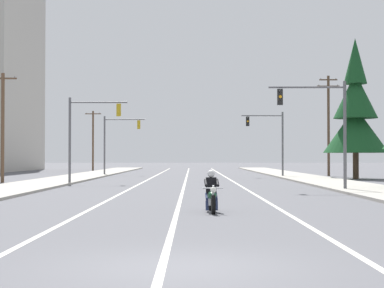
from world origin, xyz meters
name	(u,v)px	position (x,y,z in m)	size (l,w,h in m)	color
ground_plane	(176,267)	(0.00, 0.00, 0.00)	(400.00, 400.00, 0.00)	#515156
lane_stripe_center	(184,178)	(-0.29, 45.00, 0.00)	(0.16, 100.00, 0.01)	beige
lane_stripe_left	(148,178)	(-3.48, 45.00, 0.00)	(0.16, 100.00, 0.01)	beige
lane_stripe_right	(225,178)	(3.44, 45.00, 0.00)	(0.16, 100.00, 0.01)	beige
sidewalk_kerb_right	(313,180)	(10.29, 40.00, 0.07)	(4.40, 110.00, 0.14)	#9E998E
sidewalk_kerb_left	(60,180)	(-10.29, 40.00, 0.07)	(4.40, 110.00, 0.14)	#9E998E
motorcycle_with_rider	(209,195)	(0.91, 10.86, 0.59)	(0.70, 2.19, 1.46)	black
traffic_signal_near_right	(320,119)	(7.62, 24.40, 4.07)	(4.39, 0.37, 6.20)	#56565B
traffic_signal_near_left	(84,127)	(-7.39, 34.19, 4.06)	(4.24, 0.37, 6.20)	#56565B
traffic_signal_mid_right	(268,135)	(7.75, 48.69, 4.04)	(4.02, 0.47, 6.20)	#56565B
traffic_signal_mid_left	(113,136)	(-7.74, 54.84, 4.06)	(4.34, 0.43, 6.20)	#56565B
utility_pole_left_near	(0,125)	(-13.92, 35.89, 4.29)	(2.06, 0.26, 8.19)	brown
utility_pole_right_far	(326,122)	(13.96, 52.07, 5.40)	(2.26, 0.26, 10.09)	#4C3828
utility_pole_left_far	(90,139)	(-13.76, 77.62, 4.42)	(2.26, 0.26, 8.42)	brown
conifer_tree_right_verge_far	(353,114)	(14.48, 43.65, 5.64)	(5.59, 5.59, 12.31)	#423023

